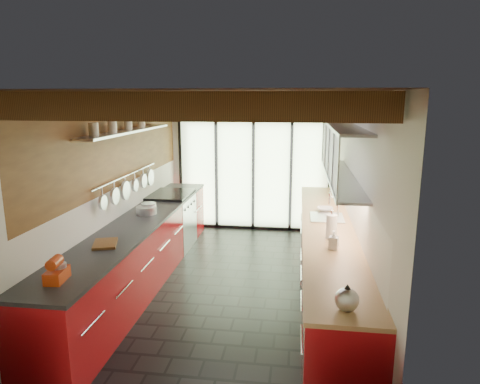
{
  "coord_description": "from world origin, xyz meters",
  "views": [
    {
      "loc": [
        0.87,
        -5.4,
        2.54
      ],
      "look_at": [
        0.06,
        0.4,
        1.25
      ],
      "focal_mm": 32.0,
      "sensor_mm": 36.0,
      "label": 1
    }
  ],
  "objects": [
    {
      "name": "soap_bottle",
      "position": [
        1.27,
        -0.87,
        1.03
      ],
      "size": [
        0.12,
        0.12,
        0.21
      ],
      "primitive_type": "imported",
      "rotation": [
        0.0,
        0.0,
        -0.26
      ],
      "color": "silver",
      "rests_on": "right_counter"
    },
    {
      "name": "pot_large",
      "position": [
        -1.27,
        0.35,
        0.99
      ],
      "size": [
        0.27,
        0.27,
        0.14
      ],
      "primitive_type": "cylinder",
      "rotation": [
        0.0,
        0.0,
        0.35
      ],
      "color": "silver",
      "rests_on": "left_counter"
    },
    {
      "name": "left_counter",
      "position": [
        -1.28,
        0.0,
        0.46
      ],
      "size": [
        0.68,
        5.0,
        0.92
      ],
      "color": "#9E0E13",
      "rests_on": "ground"
    },
    {
      "name": "range_stove",
      "position": [
        -1.28,
        1.45,
        0.47
      ],
      "size": [
        0.66,
        0.9,
        0.97
      ],
      "color": "silver",
      "rests_on": "ground"
    },
    {
      "name": "ground",
      "position": [
        0.0,
        0.0,
        0.0
      ],
      "size": [
        5.5,
        5.5,
        0.0
      ],
      "primitive_type": "plane",
      "color": "black",
      "rests_on": "ground"
    },
    {
      "name": "bowl",
      "position": [
        1.27,
        0.76,
        0.95
      ],
      "size": [
        0.23,
        0.23,
        0.06
      ],
      "primitive_type": "imported",
      "rotation": [
        0.0,
        0.0,
        -0.0
      ],
      "color": "silver",
      "rests_on": "right_counter"
    },
    {
      "name": "cutting_board",
      "position": [
        -1.27,
        -1.08,
        0.93
      ],
      "size": [
        0.35,
        0.41,
        0.03
      ],
      "primitive_type": "cube",
      "rotation": [
        0.0,
        0.0,
        0.33
      ],
      "color": "brown",
      "rests_on": "left_counter"
    },
    {
      "name": "glass_door",
      "position": [
        0.0,
        2.69,
        1.66
      ],
      "size": [
        2.95,
        0.1,
        2.9
      ],
      "color": "#C6EAAD",
      "rests_on": "ground"
    },
    {
      "name": "pot_small",
      "position": [
        -1.27,
        0.25,
        0.98
      ],
      "size": [
        0.33,
        0.33,
        0.11
      ],
      "primitive_type": "cylinder",
      "rotation": [
        0.0,
        0.0,
        0.18
      ],
      "color": "silver",
      "rests_on": "left_counter"
    },
    {
      "name": "room_shell",
      "position": [
        0.0,
        0.0,
        1.65
      ],
      "size": [
        5.5,
        5.5,
        5.5
      ],
      "color": "silver",
      "rests_on": "ground"
    },
    {
      "name": "sink_assembly",
      "position": [
        1.29,
        0.4,
        0.96
      ],
      "size": [
        0.45,
        0.52,
        0.43
      ],
      "color": "silver",
      "rests_on": "right_counter"
    },
    {
      "name": "right_counter",
      "position": [
        1.27,
        0.0,
        0.46
      ],
      "size": [
        0.68,
        5.0,
        0.92
      ],
      "color": "#9E0E13",
      "rests_on": "ground"
    },
    {
      "name": "kettle",
      "position": [
        1.27,
        -2.25,
        1.02
      ],
      "size": [
        0.21,
        0.25,
        0.22
      ],
      "color": "silver",
      "rests_on": "right_counter"
    },
    {
      "name": "paper_towel",
      "position": [
        1.27,
        -0.5,
        1.06
      ],
      "size": [
        0.16,
        0.16,
        0.34
      ],
      "color": "white",
      "rests_on": "right_counter"
    },
    {
      "name": "upper_cabinets_right",
      "position": [
        1.43,
        0.3,
        1.85
      ],
      "size": [
        0.34,
        3.0,
        3.0
      ],
      "color": "silver",
      "rests_on": "ground"
    },
    {
      "name": "ceiling_beams",
      "position": [
        -0.0,
        0.38,
        2.46
      ],
      "size": [
        3.14,
        5.06,
        4.9
      ],
      "color": "#593316",
      "rests_on": "ground"
    },
    {
      "name": "stand_mixer",
      "position": [
        -1.27,
        -2.05,
        1.01
      ],
      "size": [
        0.18,
        0.28,
        0.24
      ],
      "color": "#C0370F",
      "rests_on": "left_counter"
    },
    {
      "name": "left_wall_fixtures",
      "position": [
        -1.47,
        0.25,
        1.8
      ],
      "size": [
        0.28,
        2.6,
        0.96
      ],
      "color": "silver",
      "rests_on": "ground"
    }
  ]
}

